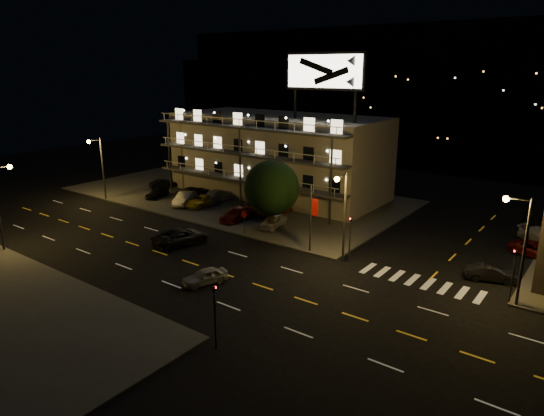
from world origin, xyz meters
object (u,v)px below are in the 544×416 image
Objects in this scene: road_car_east at (205,276)px; road_car_west at (181,237)px; side_car_0 at (491,273)px; lot_car_7 at (218,195)px; tree at (271,190)px; lot_car_2 at (202,201)px; lot_car_4 at (273,221)px.

road_car_west is (-8.09, 5.05, 0.14)m from road_car_east.
lot_car_7 is at bearing 63.78° from side_car_0.
tree is 1.88× the size of side_car_0.
road_car_west is at bearing -120.41° from tree.
lot_car_7 is at bearing 91.44° from lot_car_2.
side_car_0 is 27.57m from road_car_west.
road_car_west is (7.44, -10.39, -0.03)m from lot_car_2.
road_car_west reaches higher than lot_car_2.
tree reaches higher than lot_car_2.
lot_car_2 is at bearing 68.75° from side_car_0.
lot_car_7 is (-0.10, 2.94, 0.11)m from lot_car_2.
side_car_0 is 0.71× the size of road_car_west.
lot_car_2 is 1.17× the size of side_car_0.
tree is 3.80m from lot_car_4.
lot_car_7 is at bearing -45.29° from road_car_west.
lot_car_4 is 0.75× the size of road_car_west.
tree is at bearing 149.62° from lot_car_7.
tree is at bearing 73.45° from side_car_0.
tree reaches higher than road_car_east.
lot_car_2 is 33.53m from side_car_0.
lot_car_7 is 24.13m from road_car_east.
road_car_west is at bearing 90.18° from side_car_0.
tree is 1.34× the size of road_car_west.
lot_car_4 is at bearing 115.18° from tree.
road_car_west is (-26.06, -9.01, 0.12)m from side_car_0.
lot_car_7 reaches higher than road_car_east.
lot_car_7 is (-12.32, 5.19, -3.62)m from tree.
road_car_east is (3.31, -13.19, -3.91)m from tree.
tree is 21.64m from side_car_0.
lot_car_7 is 1.32× the size of side_car_0.
tree is 14.15m from road_car_east.
tree is at bearing -105.21° from road_car_west.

